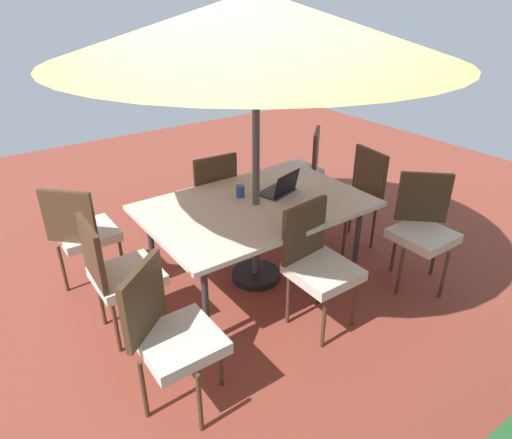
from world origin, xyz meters
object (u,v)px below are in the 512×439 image
object	(u,v)px
chair_northwest	(423,226)
chair_northeast	(170,332)
chair_south	(210,193)
chair_west	(356,194)
cup	(240,191)
patio_umbrella	(256,27)
chair_southwest	(302,166)
laptop	(280,189)
dining_table	(256,209)
chair_east	(118,271)
chair_north	(318,261)
chair_southeast	(83,231)

from	to	relation	value
chair_northwest	chair_northeast	distance (m)	2.36
chair_south	chair_west	bearing A→B (deg)	148.34
chair_northeast	cup	bearing A→B (deg)	1.27
patio_umbrella	chair_south	xyz separation A→B (m)	(-0.01, -0.80, -1.57)
chair_southwest	cup	size ratio (longest dim) A/B	9.80
cup	chair_west	bearing A→B (deg)	168.83
patio_umbrella	cup	bearing A→B (deg)	-81.89
laptop	chair_northwest	bearing A→B (deg)	117.74
patio_umbrella	cup	distance (m)	1.34
dining_table	patio_umbrella	distance (m)	1.42
chair_east	chair_northeast	xyz separation A→B (m)	(-0.02, 0.80, 0.00)
chair_north	chair_west	bearing A→B (deg)	24.67
patio_umbrella	chair_east	bearing A→B (deg)	0.34
chair_northwest	laptop	size ratio (longest dim) A/B	2.61
chair_southwest	chair_west	bearing A→B (deg)	43.05
dining_table	laptop	bearing A→B (deg)	-171.31
dining_table	chair_northwest	distance (m)	1.44
dining_table	chair_east	xyz separation A→B (m)	(1.23, 0.01, -0.15)
chair_northeast	chair_south	bearing A→B (deg)	13.75
chair_northeast	chair_southeast	bearing A→B (deg)	52.57
chair_east	chair_north	xyz separation A→B (m)	(-1.26, 0.74, 0.00)
chair_south	chair_southeast	size ratio (longest dim) A/B	1.00
chair_north	laptop	size ratio (longest dim) A/B	2.61
chair_northwest	cup	bearing A→B (deg)	-178.34
chair_east	chair_southeast	distance (m)	0.76
chair_north	chair_northeast	bearing A→B (deg)	176.20
chair_southwest	chair_northwest	size ratio (longest dim) A/B	1.00
patio_umbrella	dining_table	bearing A→B (deg)	0.00
chair_northwest	chair_southeast	bearing A→B (deg)	-170.52
dining_table	cup	size ratio (longest dim) A/B	18.58
patio_umbrella	chair_northwest	xyz separation A→B (m)	(-1.15, 0.85, -1.57)
chair_west	chair_northeast	world-z (taller)	same
patio_umbrella	chair_northwest	bearing A→B (deg)	143.55
dining_table	chair_north	bearing A→B (deg)	92.60
chair_east	cup	world-z (taller)	chair_east
chair_east	chair_northwest	distance (m)	2.53
chair_north	chair_northwest	xyz separation A→B (m)	(-1.12, 0.11, 0.00)
chair_southwest	chair_northeast	size ratio (longest dim) A/B	1.00
chair_north	chair_northeast	xyz separation A→B (m)	(1.24, 0.06, 0.00)
laptop	chair_south	bearing A→B (deg)	-85.74
chair_southwest	chair_northwest	world-z (taller)	same
chair_west	laptop	xyz separation A→B (m)	(0.89, -0.09, 0.25)
chair_east	chair_north	bearing A→B (deg)	-118.74
chair_east	chair_southwest	xyz separation A→B (m)	(-2.47, -0.85, 0.00)
chair_east	chair_southwest	world-z (taller)	same
chair_east	laptop	xyz separation A→B (m)	(-1.52, -0.05, 0.25)
chair_southwest	chair_west	xyz separation A→B (m)	(0.06, 0.89, 0.00)
chair_northwest	chair_northeast	world-z (taller)	same
chair_west	cup	bearing A→B (deg)	-93.51
cup	chair_northeast	bearing A→B (deg)	40.41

